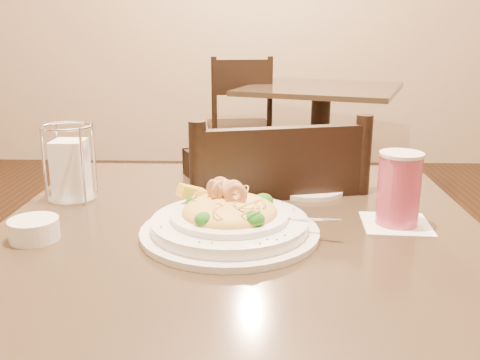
{
  "coord_description": "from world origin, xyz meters",
  "views": [
    {
      "loc": [
        0.03,
        -0.93,
        1.11
      ],
      "look_at": [
        0.0,
        0.02,
        0.84
      ],
      "focal_mm": 40.0,
      "sensor_mm": 36.0,
      "label": 1
    }
  ],
  "objects_px": {
    "drink_glass": "(399,190)",
    "bread_basket": "(241,169)",
    "background_table": "(320,125)",
    "butter_ramekin": "(34,229)",
    "dining_chair_near": "(265,281)",
    "side_plate": "(309,189)",
    "pasta_bowl": "(230,220)",
    "main_table": "(240,337)",
    "napkin_caddy": "(71,168)",
    "dining_chair_far": "(240,121)"
  },
  "relations": [
    {
      "from": "dining_chair_near",
      "to": "side_plate",
      "type": "bearing_deg",
      "value": 128.4
    },
    {
      "from": "background_table",
      "to": "drink_glass",
      "type": "bearing_deg",
      "value": -93.14
    },
    {
      "from": "bread_basket",
      "to": "background_table",
      "type": "bearing_deg",
      "value": 78.36
    },
    {
      "from": "background_table",
      "to": "dining_chair_far",
      "type": "relative_size",
      "value": 1.23
    },
    {
      "from": "dining_chair_far",
      "to": "side_plate",
      "type": "xyz_separation_m",
      "value": [
        0.24,
        -2.43,
        0.26
      ]
    },
    {
      "from": "drink_glass",
      "to": "side_plate",
      "type": "bearing_deg",
      "value": 124.92
    },
    {
      "from": "drink_glass",
      "to": "napkin_caddy",
      "type": "height_order",
      "value": "napkin_caddy"
    },
    {
      "from": "main_table",
      "to": "butter_ramekin",
      "type": "relative_size",
      "value": 10.58
    },
    {
      "from": "main_table",
      "to": "pasta_bowl",
      "type": "height_order",
      "value": "pasta_bowl"
    },
    {
      "from": "dining_chair_far",
      "to": "bread_basket",
      "type": "distance_m",
      "value": 2.34
    },
    {
      "from": "dining_chair_far",
      "to": "napkin_caddy",
      "type": "distance_m",
      "value": 2.54
    },
    {
      "from": "background_table",
      "to": "napkin_caddy",
      "type": "xyz_separation_m",
      "value": [
        -0.78,
        -2.27,
        0.31
      ]
    },
    {
      "from": "pasta_bowl",
      "to": "side_plate",
      "type": "bearing_deg",
      "value": 58.68
    },
    {
      "from": "main_table",
      "to": "side_plate",
      "type": "bearing_deg",
      "value": 55.34
    },
    {
      "from": "bread_basket",
      "to": "dining_chair_near",
      "type": "bearing_deg",
      "value": -25.93
    },
    {
      "from": "background_table",
      "to": "butter_ramekin",
      "type": "xyz_separation_m",
      "value": [
        -0.77,
        -2.5,
        0.26
      ]
    },
    {
      "from": "pasta_bowl",
      "to": "side_plate",
      "type": "relative_size",
      "value": 2.18
    },
    {
      "from": "pasta_bowl",
      "to": "drink_glass",
      "type": "height_order",
      "value": "drink_glass"
    },
    {
      "from": "background_table",
      "to": "side_plate",
      "type": "height_order",
      "value": "side_plate"
    },
    {
      "from": "main_table",
      "to": "napkin_caddy",
      "type": "xyz_separation_m",
      "value": [
        -0.36,
        0.14,
        0.31
      ]
    },
    {
      "from": "main_table",
      "to": "pasta_bowl",
      "type": "xyz_separation_m",
      "value": [
        -0.02,
        -0.05,
        0.27
      ]
    },
    {
      "from": "main_table",
      "to": "bread_basket",
      "type": "height_order",
      "value": "bread_basket"
    },
    {
      "from": "bread_basket",
      "to": "butter_ramekin",
      "type": "distance_m",
      "value": 0.53
    },
    {
      "from": "main_table",
      "to": "background_table",
      "type": "relative_size",
      "value": 0.79
    },
    {
      "from": "drink_glass",
      "to": "bread_basket",
      "type": "distance_m",
      "value": 0.43
    },
    {
      "from": "pasta_bowl",
      "to": "side_plate",
      "type": "distance_m",
      "value": 0.31
    },
    {
      "from": "main_table",
      "to": "bread_basket",
      "type": "bearing_deg",
      "value": 91.58
    },
    {
      "from": "dining_chair_near",
      "to": "napkin_caddy",
      "type": "bearing_deg",
      "value": 5.37
    },
    {
      "from": "main_table",
      "to": "background_table",
      "type": "xyz_separation_m",
      "value": [
        0.42,
        2.41,
        0.0
      ]
    },
    {
      "from": "pasta_bowl",
      "to": "main_table",
      "type": "bearing_deg",
      "value": 73.98
    },
    {
      "from": "dining_chair_near",
      "to": "drink_glass",
      "type": "relative_size",
      "value": 6.74
    },
    {
      "from": "main_table",
      "to": "dining_chair_far",
      "type": "xyz_separation_m",
      "value": [
        -0.09,
        2.64,
        -0.02
      ]
    },
    {
      "from": "dining_chair_near",
      "to": "pasta_bowl",
      "type": "relative_size",
      "value": 2.66
    },
    {
      "from": "background_table",
      "to": "drink_glass",
      "type": "relative_size",
      "value": 8.3
    },
    {
      "from": "dining_chair_near",
      "to": "butter_ramekin",
      "type": "distance_m",
      "value": 0.62
    },
    {
      "from": "pasta_bowl",
      "to": "dining_chair_near",
      "type": "bearing_deg",
      "value": 78.37
    },
    {
      "from": "drink_glass",
      "to": "side_plate",
      "type": "relative_size",
      "value": 0.86
    },
    {
      "from": "napkin_caddy",
      "to": "butter_ramekin",
      "type": "distance_m",
      "value": 0.23
    },
    {
      "from": "pasta_bowl",
      "to": "drink_glass",
      "type": "xyz_separation_m",
      "value": [
        0.31,
        0.06,
        0.04
      ]
    },
    {
      "from": "side_plate",
      "to": "butter_ramekin",
      "type": "xyz_separation_m",
      "value": [
        -0.5,
        -0.3,
        0.01
      ]
    },
    {
      "from": "bread_basket",
      "to": "dining_chair_far",
      "type": "bearing_deg",
      "value": 92.03
    },
    {
      "from": "drink_glass",
      "to": "butter_ramekin",
      "type": "relative_size",
      "value": 1.62
    },
    {
      "from": "pasta_bowl",
      "to": "butter_ramekin",
      "type": "bearing_deg",
      "value": -174.52
    },
    {
      "from": "drink_glass",
      "to": "bread_basket",
      "type": "height_order",
      "value": "drink_glass"
    },
    {
      "from": "dining_chair_near",
      "to": "napkin_caddy",
      "type": "relative_size",
      "value": 5.73
    },
    {
      "from": "dining_chair_far",
      "to": "bread_basket",
      "type": "relative_size",
      "value": 3.17
    },
    {
      "from": "dining_chair_far",
      "to": "side_plate",
      "type": "relative_size",
      "value": 5.81
    },
    {
      "from": "main_table",
      "to": "napkin_caddy",
      "type": "height_order",
      "value": "napkin_caddy"
    },
    {
      "from": "pasta_bowl",
      "to": "butter_ramekin",
      "type": "height_order",
      "value": "pasta_bowl"
    },
    {
      "from": "drink_glass",
      "to": "napkin_caddy",
      "type": "distance_m",
      "value": 0.66
    }
  ]
}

